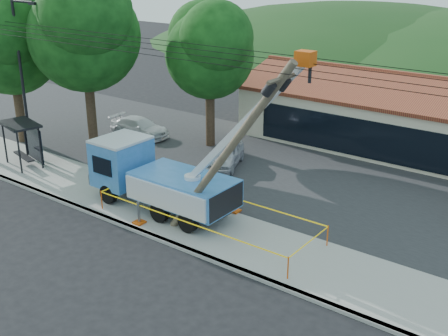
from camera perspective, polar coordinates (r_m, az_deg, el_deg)
name	(u,v)px	position (r m, az deg, el deg)	size (l,w,h in m)	color
ground	(144,270)	(21.86, -8.17, -10.24)	(120.00, 120.00, 0.00)	black
curb	(180,247)	(23.13, -4.50, -7.99)	(60.00, 0.25, 0.15)	#A09E96
sidewalk	(209,230)	(24.41, -1.55, -6.28)	(60.00, 4.00, 0.15)	#A09E96
parking_lot	(301,175)	(30.52, 7.82, -0.75)	(60.00, 12.00, 0.10)	#28282B
strip_mall	(428,122)	(35.54, 20.04, 4.41)	(22.50, 8.53, 4.67)	beige
streetlight	(23,69)	(33.23, -19.74, 9.47)	(2.13, 0.22, 9.00)	black
tree_west_near	(84,25)	(33.24, -14.08, 13.95)	(7.56, 6.72, 10.80)	#332316
tree_west_far	(10,38)	(36.52, -20.93, 12.24)	(6.84, 6.08, 9.48)	#332316
tree_lot	(210,46)	(33.48, -1.48, 12.32)	(6.30, 5.60, 8.94)	#332316
hill_west	(366,48)	(74.55, 14.26, 11.69)	(78.40, 56.00, 28.00)	#173C16
utility_truck	(159,176)	(25.80, -6.64, -0.86)	(11.21, 3.95, 8.00)	black
leaning_pole	(232,146)	(21.26, 0.78, 2.24)	(5.94, 1.74, 7.93)	#4F4133
bus_shelter	(24,134)	(32.84, -19.66, 3.28)	(2.84, 2.11, 2.46)	black
caution_tape	(207,212)	(24.27, -1.75, -4.46)	(10.04, 3.16, 0.91)	#D44C0B
car_silver	(225,167)	(31.50, 0.11, 0.06)	(1.57, 3.90, 1.33)	silver
car_white	(140,138)	(37.06, -8.52, 3.08)	(1.70, 4.19, 1.22)	silver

